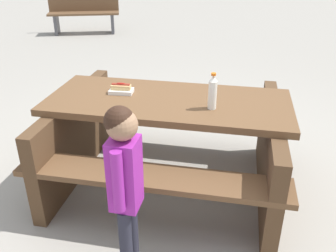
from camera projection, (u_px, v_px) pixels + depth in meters
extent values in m
plane|color=gray|center=(168.00, 182.00, 3.04)|extent=(30.00, 30.00, 0.00)
cube|color=brown|center=(168.00, 102.00, 2.72)|extent=(1.87, 0.93, 0.05)
cube|color=brown|center=(151.00, 177.00, 2.36)|extent=(1.82, 0.45, 0.04)
cube|color=brown|center=(180.00, 108.00, 3.34)|extent=(1.82, 0.45, 0.04)
cube|color=#4D3520|center=(76.00, 137.00, 3.02)|extent=(0.24, 1.40, 0.70)
cube|color=#4D3520|center=(269.00, 156.00, 2.75)|extent=(0.24, 1.40, 0.70)
cylinder|color=silver|center=(212.00, 95.00, 2.51)|extent=(0.06, 0.06, 0.20)
cone|color=silver|center=(213.00, 78.00, 2.45)|extent=(0.05, 0.05, 0.04)
cylinder|color=orange|center=(214.00, 74.00, 2.44)|extent=(0.03, 0.03, 0.02)
cube|color=white|center=(121.00, 91.00, 2.81)|extent=(0.18, 0.12, 0.03)
cube|color=#D8B272|center=(121.00, 87.00, 2.79)|extent=(0.15, 0.06, 0.04)
cylinder|color=maroon|center=(121.00, 85.00, 2.79)|extent=(0.14, 0.03, 0.03)
ellipsoid|color=maroon|center=(121.00, 83.00, 2.78)|extent=(0.07, 0.03, 0.01)
cylinder|color=#262633|center=(132.00, 232.00, 2.18)|extent=(0.08, 0.08, 0.49)
cylinder|color=#262633|center=(126.00, 245.00, 2.08)|extent=(0.08, 0.08, 0.49)
cube|color=purple|center=(125.00, 174.00, 1.93)|extent=(0.17, 0.18, 0.41)
cylinder|color=purple|center=(131.00, 160.00, 2.01)|extent=(0.06, 0.06, 0.35)
cylinder|color=purple|center=(118.00, 182.00, 1.83)|extent=(0.06, 0.06, 0.35)
sphere|color=#997051|center=(122.00, 125.00, 1.80)|extent=(0.16, 0.16, 0.16)
sphere|color=#331E14|center=(119.00, 121.00, 1.79)|extent=(0.16, 0.16, 0.16)
cube|color=brown|center=(84.00, 13.00, 7.85)|extent=(1.55, 0.71, 0.04)
cube|color=brown|center=(84.00, 1.00, 7.91)|extent=(1.47, 0.36, 0.40)
cube|color=#4C4C51|center=(57.00, 25.00, 7.89)|extent=(0.14, 0.36, 0.41)
cube|color=#4C4C51|center=(113.00, 23.00, 8.01)|extent=(0.14, 0.36, 0.41)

